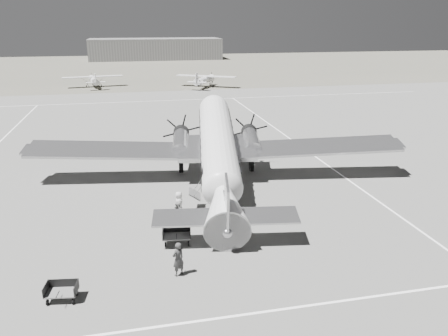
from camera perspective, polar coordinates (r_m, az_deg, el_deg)
ground at (r=31.78m, az=-3.24°, el=-3.41°), size 260.00×260.00×0.00m
taxi_line_near at (r=19.76m, az=3.62°, el=-18.46°), size 60.00×0.15×0.01m
taxi_line_right at (r=35.53m, az=16.24°, el=-1.73°), size 0.15×80.00×0.01m
taxi_line_horizon at (r=70.28m, az=-8.52°, el=8.67°), size 90.00×0.15×0.01m
grass_infield at (r=124.77m, az=-10.41°, el=12.86°), size 260.00×90.00×0.01m
hangar_main at (r=149.67m, az=-8.92°, el=15.12°), size 42.00×14.00×6.60m
dc3_airliner at (r=32.08m, az=-0.76°, el=2.17°), size 32.46×24.87×5.65m
light_plane_left at (r=87.61m, az=-16.68°, el=10.82°), size 12.50×10.75×2.32m
light_plane_right at (r=84.16m, az=-2.47°, el=11.32°), size 14.99×14.15×2.45m
baggage_cart_near at (r=24.96m, az=-6.19°, el=-8.78°), size 1.80×1.37×0.94m
baggage_cart_far at (r=21.56m, az=-20.45°, el=-14.94°), size 1.59×1.23×0.83m
ground_crew at (r=21.87m, az=-6.01°, el=-11.74°), size 0.78×0.69×1.78m
ramp_agent at (r=27.01m, az=-5.99°, el=-5.86°), size 0.65×0.80×1.53m
passenger at (r=28.22m, az=-5.89°, el=-4.65°), size 0.58×0.83×1.61m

